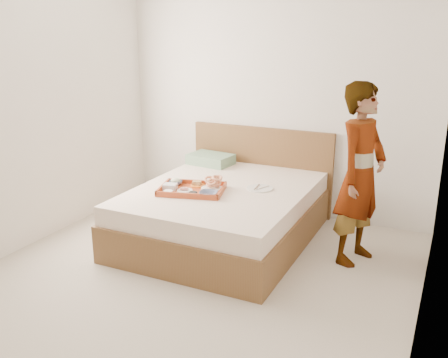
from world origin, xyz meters
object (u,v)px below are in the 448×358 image
object	(u,v)px
bed	(224,213)
person	(360,175)
tray	(192,189)
dinner_plate	(260,188)

from	to	relation	value
bed	person	size ratio (longest dim) A/B	1.26
tray	person	xyz separation A→B (m)	(1.47, 0.34, 0.24)
bed	dinner_plate	bearing A→B (deg)	18.36
bed	tray	bearing A→B (deg)	-131.09
bed	person	bearing A→B (deg)	4.38
tray	bed	bearing A→B (deg)	33.96
bed	dinner_plate	world-z (taller)	dinner_plate
bed	person	distance (m)	1.37
bed	tray	distance (m)	0.44
tray	dinner_plate	xyz separation A→B (m)	(0.54, 0.35, -0.02)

